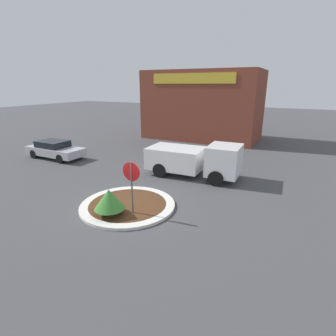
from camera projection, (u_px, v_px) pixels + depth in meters
name	position (u px, v px, depth m)	size (l,w,h in m)	color
ground_plane	(128.00, 206.00, 12.07)	(120.00, 120.00, 0.00)	#474749
traffic_island	(128.00, 205.00, 12.05)	(4.33, 4.33, 0.13)	silver
stop_sign	(131.00, 178.00, 10.74)	(0.81, 0.07, 2.40)	#4C4C51
island_shrub	(109.00, 199.00, 10.83)	(1.28, 1.28, 1.13)	brown
utility_truck	(194.00, 159.00, 15.70)	(5.62, 2.50, 2.08)	white
storefront_building	(203.00, 105.00, 26.64)	(11.23, 6.07, 6.69)	brown
parked_sedan_silver	(55.00, 149.00, 19.81)	(4.61, 1.92, 1.32)	#B7B7BC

